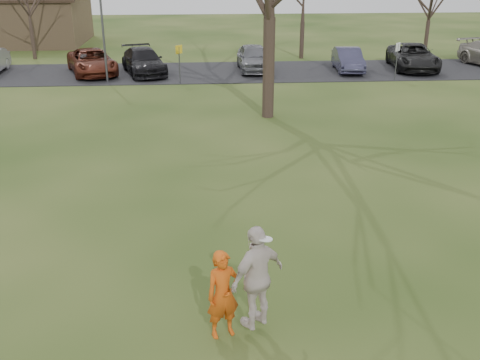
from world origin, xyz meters
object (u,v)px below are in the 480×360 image
car_2 (92,62)px  car_4 (254,58)px  player_defender (223,295)px  lamp_post (101,8)px  car_3 (144,61)px  car_6 (413,57)px  car_5 (348,60)px  catching_play (257,277)px

car_2 → car_4: car_4 is taller
player_defender → lamp_post: 23.31m
car_4 → car_2: bearing=-179.4°
car_3 → car_6: (16.27, 0.26, 0.03)m
player_defender → car_4: bearing=63.7°
car_3 → player_defender: bearing=-97.7°
car_2 → car_3: (3.00, -0.13, 0.01)m
car_6 → car_5: bearing=-167.5°
car_2 → lamp_post: lamp_post is taller
player_defender → car_3: player_defender is taller
player_defender → catching_play: (0.62, 0.01, 0.34)m
player_defender → car_5: bearing=51.2°
car_6 → lamp_post: lamp_post is taller
player_defender → lamp_post: size_ratio=0.28×
car_3 → lamp_post: size_ratio=0.79×
car_3 → car_6: car_6 is taller
car_2 → car_6: size_ratio=0.95×
car_2 → player_defender: bearing=-93.7°
car_6 → lamp_post: 18.53m
car_4 → catching_play: catching_play is taller
car_5 → player_defender: bearing=-105.1°
catching_play → lamp_post: 23.41m
car_4 → catching_play: bearing=-96.6°
car_2 → lamp_post: bearing=-82.1°
car_4 → car_6: size_ratio=0.84×
car_2 → car_3: bearing=-21.1°
lamp_post → car_6: bearing=7.9°
car_4 → car_5: car_4 is taller
car_5 → car_6: bearing=8.6°
player_defender → car_2: 25.71m
player_defender → car_6: size_ratio=0.32×
car_5 → car_6: size_ratio=0.76×
car_2 → lamp_post: size_ratio=0.82×
car_4 → car_5: size_ratio=1.11×
car_6 → car_2: bearing=-171.6°
car_6 → catching_play: size_ratio=2.66×
car_4 → catching_play: size_ratio=2.24×
car_4 → car_6: car_4 is taller
car_2 → car_4: size_ratio=1.13×
player_defender → car_6: 28.01m
car_2 → catching_play: bearing=-92.4°
car_5 → car_3: bearing=-176.2°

